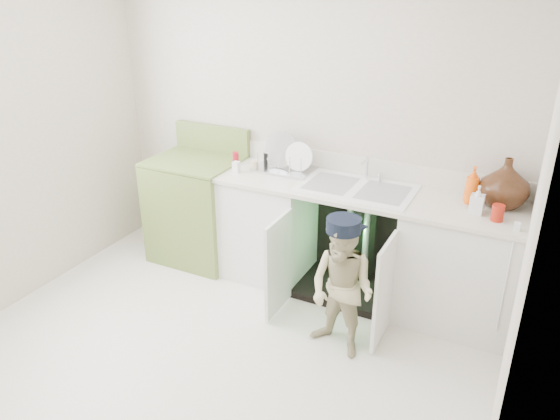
{
  "coord_description": "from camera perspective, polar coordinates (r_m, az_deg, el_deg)",
  "views": [
    {
      "loc": [
        1.73,
        -2.42,
        2.42
      ],
      "look_at": [
        0.16,
        0.7,
        0.85
      ],
      "focal_mm": 35.0,
      "sensor_mm": 36.0,
      "label": 1
    }
  ],
  "objects": [
    {
      "name": "avocado_stove",
      "position": [
        4.86,
        -8.54,
        0.31
      ],
      "size": [
        0.74,
        0.65,
        1.14
      ],
      "color": "olive",
      "rests_on": "ground"
    },
    {
      "name": "room_shell",
      "position": [
        3.2,
        -8.26,
        2.49
      ],
      "size": [
        6.0,
        5.5,
        1.26
      ],
      "color": "beige",
      "rests_on": "ground"
    },
    {
      "name": "repair_worker",
      "position": [
        3.62,
        6.5,
        -8.09
      ],
      "size": [
        0.55,
        0.63,
        0.98
      ],
      "rotation": [
        0.0,
        0.0,
        -0.28
      ],
      "color": "#BFB089",
      "rests_on": "ground"
    },
    {
      "name": "ground",
      "position": [
        3.84,
        -7.12,
        -15.13
      ],
      "size": [
        3.5,
        3.5,
        0.0
      ],
      "primitive_type": "plane",
      "color": "silver",
      "rests_on": "ground"
    },
    {
      "name": "counter_run",
      "position": [
        4.27,
        8.2,
        -3.05
      ],
      "size": [
        2.44,
        1.02,
        1.25
      ],
      "color": "silver",
      "rests_on": "ground"
    }
  ]
}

